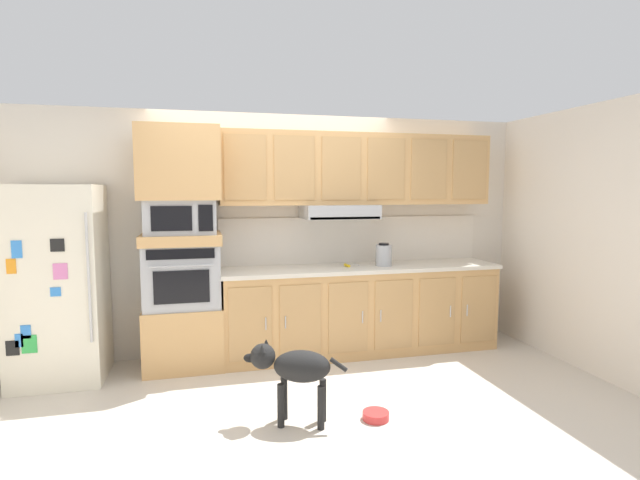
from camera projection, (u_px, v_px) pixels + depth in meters
The scene contains 17 objects.
ground_plane at pixel (294, 386), 4.29m from camera, with size 9.60×9.60×0.00m, color beige.
back_kitchen_wall at pixel (274, 233), 5.23m from camera, with size 6.20×0.12×2.50m, color beige.
side_panel_right at pixel (571, 237), 4.84m from camera, with size 0.12×7.10×2.50m, color silver.
refrigerator at pixel (58, 284), 4.37m from camera, with size 0.76×0.73×1.76m.
oven_base_cabinet at pixel (184, 336), 4.76m from camera, with size 0.74×0.62×0.60m, color tan.
built_in_oven at pixel (183, 275), 4.69m from camera, with size 0.70×0.62×0.60m.
appliance_mid_shelf at pixel (181, 239), 4.66m from camera, with size 0.74×0.62×0.10m, color tan.
microwave at pixel (181, 217), 4.63m from camera, with size 0.64×0.54×0.32m.
appliance_upper_cabinet at pixel (179, 164), 4.59m from camera, with size 0.74×0.62×0.68m, color tan.
lower_cabinet_run at pixel (361, 311), 5.17m from camera, with size 2.89×0.63×0.88m.
countertop_slab at pixel (362, 268), 5.13m from camera, with size 2.93×0.64×0.04m, color silver.
backsplash_panel at pixel (353, 240), 5.38m from camera, with size 2.93×0.02×0.50m, color silver.
upper_cabinet_with_hood at pixel (357, 172), 5.14m from camera, with size 2.89×0.48×0.88m.
screwdriver at pixel (348, 265), 5.07m from camera, with size 0.14×0.13×0.03m.
electric_kettle at pixel (384, 255), 5.12m from camera, with size 0.17×0.17×0.24m.
dog at pixel (293, 368), 3.56m from camera, with size 0.74×0.38×0.61m.
dog_food_bowl at pixel (376, 415), 3.66m from camera, with size 0.20×0.20×0.06m.
Camera 1 is at (-0.78, -4.07, 1.71)m, focal length 27.45 mm.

